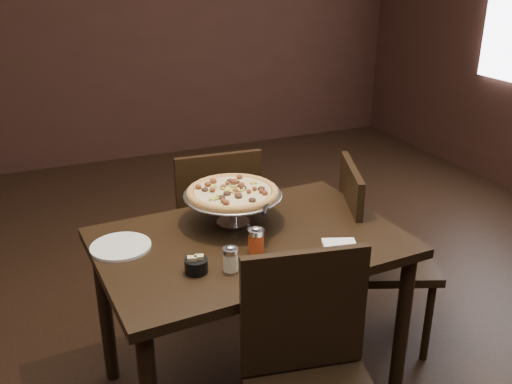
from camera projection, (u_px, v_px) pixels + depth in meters
name	position (u px, v px, depth m)	size (l,w,h in m)	color
room	(259.00, 89.00, 2.12)	(6.04, 7.04, 2.84)	black
dining_table	(250.00, 260.00, 2.40)	(1.29, 0.90, 0.78)	black
pizza_stand	(233.00, 193.00, 2.44)	(0.43, 0.43, 0.18)	silver
parmesan_shaker	(231.00, 259.00, 2.11)	(0.06, 0.06, 0.10)	beige
pepper_flake_shaker	(256.00, 240.00, 2.23)	(0.07, 0.07, 0.11)	maroon
packet_caddy	(196.00, 265.00, 2.10)	(0.09, 0.09, 0.07)	black
napkin_stack	(340.00, 247.00, 2.28)	(0.13, 0.13, 0.01)	white
plate_left	(121.00, 247.00, 2.28)	(0.24, 0.24, 0.01)	white
plate_near	(302.00, 270.00, 2.12)	(0.23, 0.23, 0.01)	white
serving_spatula	(266.00, 209.00, 2.30)	(0.16, 0.16, 0.02)	silver
chair_far	(214.00, 223.00, 3.09)	(0.48, 0.48, 0.95)	black
chair_near	(313.00, 382.00, 1.93)	(0.52, 0.52, 0.96)	black
chair_side	(372.00, 249.00, 2.80)	(0.58, 0.58, 0.96)	black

